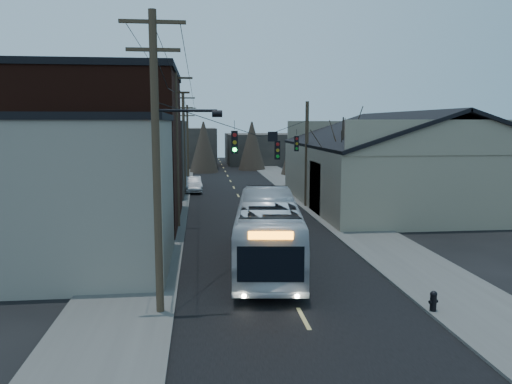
# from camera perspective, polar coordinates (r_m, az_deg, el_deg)

# --- Properties ---
(ground) EXTENTS (160.00, 160.00, 0.00)m
(ground) POSITION_cam_1_polar(r_m,az_deg,el_deg) (16.24, 6.95, -16.84)
(ground) COLOR black
(ground) RESTS_ON ground
(road_surface) EXTENTS (9.00, 110.00, 0.02)m
(road_surface) POSITION_cam_1_polar(r_m,az_deg,el_deg) (44.99, -1.86, -0.79)
(road_surface) COLOR black
(road_surface) RESTS_ON ground
(sidewalk_left) EXTENTS (4.00, 110.00, 0.12)m
(sidewalk_left) POSITION_cam_1_polar(r_m,az_deg,el_deg) (44.95, -10.15, -0.85)
(sidewalk_left) COLOR #474744
(sidewalk_left) RESTS_ON ground
(sidewalk_right) EXTENTS (4.00, 110.00, 0.12)m
(sidewalk_right) POSITION_cam_1_polar(r_m,az_deg,el_deg) (45.95, 6.25, -0.59)
(sidewalk_right) COLOR #474744
(sidewalk_right) RESTS_ON ground
(building_clapboard) EXTENTS (8.00, 8.00, 7.00)m
(building_clapboard) POSITION_cam_1_polar(r_m,az_deg,el_deg) (24.21, -19.46, -0.36)
(building_clapboard) COLOR gray
(building_clapboard) RESTS_ON ground
(building_brick) EXTENTS (10.00, 12.00, 10.00)m
(building_brick) POSITION_cam_1_polar(r_m,az_deg,el_deg) (35.00, -17.14, 4.61)
(building_brick) COLOR black
(building_brick) RESTS_ON ground
(building_left_far) EXTENTS (9.00, 14.00, 7.00)m
(building_left_far) POSITION_cam_1_polar(r_m,az_deg,el_deg) (50.81, -13.19, 3.96)
(building_left_far) COLOR #2E2924
(building_left_far) RESTS_ON ground
(warehouse) EXTENTS (16.16, 20.60, 7.73)m
(warehouse) POSITION_cam_1_polar(r_m,az_deg,el_deg) (42.86, 16.29, 2.09)
(warehouse) COLOR gray
(warehouse) RESTS_ON ground
(building_far_left) EXTENTS (10.00, 12.00, 6.00)m
(building_far_left) POSITION_cam_1_polar(r_m,az_deg,el_deg) (79.47, -8.22, 5.06)
(building_far_left) COLOR #2E2924
(building_far_left) RESTS_ON ground
(building_far_right) EXTENTS (12.00, 14.00, 5.00)m
(building_far_right) POSITION_cam_1_polar(r_m,az_deg,el_deg) (85.10, 0.70, 4.98)
(building_far_right) COLOR #2E2924
(building_far_right) RESTS_ON ground
(bare_tree) EXTENTS (0.40, 0.40, 7.20)m
(bare_tree) POSITION_cam_1_polar(r_m,az_deg,el_deg) (35.91, 9.81, 2.68)
(bare_tree) COLOR black
(bare_tree) RESTS_ON ground
(utility_lines) EXTENTS (11.24, 45.28, 10.50)m
(utility_lines) POSITION_cam_1_polar(r_m,az_deg,el_deg) (38.53, -5.83, 5.12)
(utility_lines) COLOR #382B1E
(utility_lines) RESTS_ON ground
(bus) EXTENTS (4.23, 12.28, 3.35)m
(bus) POSITION_cam_1_polar(r_m,az_deg,el_deg) (23.94, 1.39, -4.43)
(bus) COLOR #B6BCC3
(bus) RESTS_ON ground
(parked_car) EXTENTS (2.01, 4.78, 1.54)m
(parked_car) POSITION_cam_1_polar(r_m,az_deg,el_deg) (49.83, -7.27, 0.88)
(parked_car) COLOR #A9ACB1
(parked_car) RESTS_ON ground
(fire_hydrant) EXTENTS (0.36, 0.25, 0.74)m
(fire_hydrant) POSITION_cam_1_polar(r_m,az_deg,el_deg) (19.27, 19.61, -11.56)
(fire_hydrant) COLOR black
(fire_hydrant) RESTS_ON sidewalk_right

